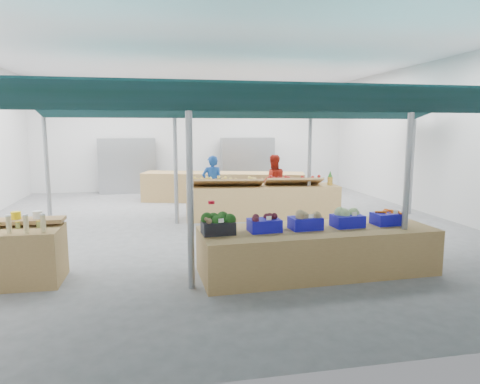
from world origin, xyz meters
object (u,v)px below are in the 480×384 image
Objects in this scene: fruit_counter at (262,202)px; vendor_left at (212,184)px; veg_counter at (317,250)px; vendor_right at (273,182)px.

fruit_counter is 2.50× the size of vendor_left.
vendor_left is (-1.20, 1.10, 0.38)m from fruit_counter.
veg_counter is 5.65m from vendor_left.
veg_counter is 4.45m from fruit_counter.
veg_counter is at bearing 104.10° from vendor_left.
veg_counter is 0.95× the size of fruit_counter.
veg_counter is at bearing -88.65° from fruit_counter.
vendor_left reaches higher than veg_counter.
fruit_counter is (0.18, 4.45, 0.06)m from veg_counter.
vendor_right is (0.60, 1.10, 0.38)m from fruit_counter.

